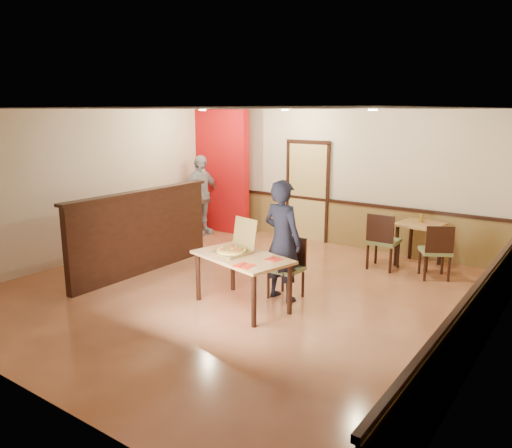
# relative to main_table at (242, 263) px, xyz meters

# --- Properties ---
(floor) EXTENTS (7.00, 7.00, 0.00)m
(floor) POSITION_rel_main_table_xyz_m (-0.37, 0.47, -0.66)
(floor) COLOR #C4744C
(floor) RESTS_ON ground
(ceiling) EXTENTS (7.00, 7.00, 0.00)m
(ceiling) POSITION_rel_main_table_xyz_m (-0.37, 0.47, 2.14)
(ceiling) COLOR black
(ceiling) RESTS_ON wall_back
(wall_back) EXTENTS (7.00, 0.00, 7.00)m
(wall_back) POSITION_rel_main_table_xyz_m (-0.37, 3.97, 0.74)
(wall_back) COLOR beige
(wall_back) RESTS_ON floor
(wall_left) EXTENTS (0.00, 7.00, 7.00)m
(wall_left) POSITION_rel_main_table_xyz_m (-3.87, 0.47, 0.74)
(wall_left) COLOR beige
(wall_left) RESTS_ON floor
(wall_right) EXTENTS (0.00, 7.00, 7.00)m
(wall_right) POSITION_rel_main_table_xyz_m (3.13, 0.47, 0.74)
(wall_right) COLOR beige
(wall_right) RESTS_ON floor
(wainscot_back) EXTENTS (7.00, 0.04, 0.90)m
(wainscot_back) POSITION_rel_main_table_xyz_m (-0.37, 3.94, -0.21)
(wainscot_back) COLOR olive
(wainscot_back) RESTS_ON floor
(chair_rail_back) EXTENTS (7.00, 0.06, 0.06)m
(chair_rail_back) POSITION_rel_main_table_xyz_m (-0.37, 3.92, 0.26)
(chair_rail_back) COLOR black
(chair_rail_back) RESTS_ON wall_back
(wainscot_right) EXTENTS (0.04, 7.00, 0.90)m
(wainscot_right) POSITION_rel_main_table_xyz_m (3.10, 0.47, -0.21)
(wainscot_right) COLOR olive
(wainscot_right) RESTS_ON floor
(chair_rail_right) EXTENTS (0.06, 7.00, 0.06)m
(chair_rail_right) POSITION_rel_main_table_xyz_m (3.08, 0.47, 0.26)
(chair_rail_right) COLOR black
(chair_rail_right) RESTS_ON wall_right
(back_door) EXTENTS (0.90, 0.06, 2.10)m
(back_door) POSITION_rel_main_table_xyz_m (-1.17, 3.93, 0.39)
(back_door) COLOR #DABE6F
(back_door) RESTS_ON wall_back
(booth_partition) EXTENTS (0.20, 3.10, 1.44)m
(booth_partition) POSITION_rel_main_table_xyz_m (-2.37, 0.27, 0.08)
(booth_partition) COLOR black
(booth_partition) RESTS_ON floor
(red_accent_panel) EXTENTS (1.60, 0.20, 2.78)m
(red_accent_panel) POSITION_rel_main_table_xyz_m (-3.27, 3.47, 0.74)
(red_accent_panel) COLOR #A60B0E
(red_accent_panel) RESTS_ON floor
(spot_a) EXTENTS (0.14, 0.14, 0.02)m
(spot_a) POSITION_rel_main_table_xyz_m (-2.67, 2.27, 2.12)
(spot_a) COLOR #FAE7AF
(spot_a) RESTS_ON ceiling
(spot_b) EXTENTS (0.14, 0.14, 0.02)m
(spot_b) POSITION_rel_main_table_xyz_m (-1.17, 2.97, 2.12)
(spot_b) COLOR #FAE7AF
(spot_b) RESTS_ON ceiling
(spot_c) EXTENTS (0.14, 0.14, 0.02)m
(spot_c) POSITION_rel_main_table_xyz_m (1.03, 1.97, 2.12)
(spot_c) COLOR #FAE7AF
(spot_c) RESTS_ON ceiling
(main_table) EXTENTS (1.58, 1.13, 0.77)m
(main_table) POSITION_rel_main_table_xyz_m (0.00, 0.00, 0.00)
(main_table) COLOR tan
(main_table) RESTS_ON floor
(diner_chair) EXTENTS (0.48, 0.48, 0.92)m
(diner_chair) POSITION_rel_main_table_xyz_m (0.32, 0.74, -0.16)
(diner_chair) COLOR #647343
(diner_chair) RESTS_ON floor
(side_chair_left) EXTENTS (0.52, 0.52, 1.02)m
(side_chair_left) POSITION_rel_main_table_xyz_m (0.98, 2.82, -0.10)
(side_chair_left) COLOR #647343
(side_chair_left) RESTS_ON floor
(side_chair_right) EXTENTS (0.64, 0.64, 0.94)m
(side_chair_right) POSITION_rel_main_table_xyz_m (1.92, 2.84, -0.14)
(side_chair_right) COLOR #647343
(side_chair_right) RESTS_ON floor
(side_table) EXTENTS (0.82, 0.82, 0.79)m
(side_table) POSITION_rel_main_table_xyz_m (1.43, 3.45, -0.05)
(side_table) COLOR tan
(side_table) RESTS_ON floor
(diner) EXTENTS (0.72, 0.53, 1.81)m
(diner) POSITION_rel_main_table_xyz_m (0.30, 0.59, 0.25)
(diner) COLOR black
(diner) RESTS_ON floor
(passerby) EXTENTS (0.59, 1.11, 1.81)m
(passerby) POSITION_rel_main_table_xyz_m (-3.37, 2.93, 0.25)
(passerby) COLOR #9C9DA5
(passerby) RESTS_ON floor
(pizza_box) EXTENTS (0.54, 0.60, 0.48)m
(pizza_box) POSITION_rel_main_table_xyz_m (-0.18, 0.04, 0.17)
(pizza_box) COLOR brown
(pizza_box) RESTS_ON main_table
(pizza) EXTENTS (0.50, 0.50, 0.03)m
(pizza) POSITION_rel_main_table_xyz_m (-0.19, -0.01, 0.16)
(pizza) COLOR #F0C657
(pizza) RESTS_ON pizza_box
(napkin_near) EXTENTS (0.25, 0.25, 0.01)m
(napkin_near) POSITION_rel_main_table_xyz_m (0.30, -0.36, 0.11)
(napkin_near) COLOR red
(napkin_near) RESTS_ON main_table
(napkin_far) EXTENTS (0.22, 0.22, 0.01)m
(napkin_far) POSITION_rel_main_table_xyz_m (0.46, 0.11, 0.11)
(napkin_far) COLOR red
(napkin_far) RESTS_ON main_table
(condiment) EXTENTS (0.06, 0.06, 0.16)m
(condiment) POSITION_rel_main_table_xyz_m (1.43, 3.53, 0.21)
(condiment) COLOR #8A6219
(condiment) RESTS_ON side_table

